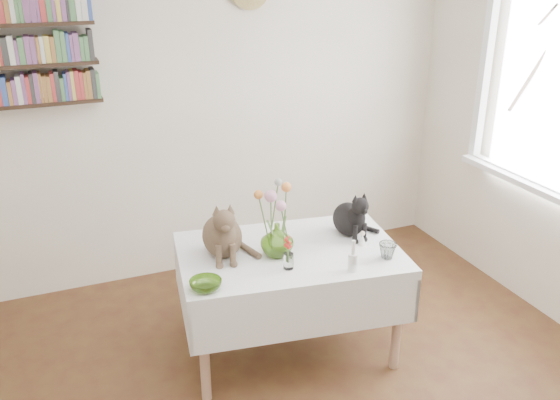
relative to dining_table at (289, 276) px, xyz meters
name	(u,v)px	position (x,y,z in m)	size (l,w,h in m)	color
room	(335,240)	(-0.24, -1.00, 0.74)	(4.08, 4.58, 2.58)	brown
dining_table	(289,276)	(0.00, 0.00, 0.00)	(1.37, 0.98, 0.68)	white
tabby_cat	(222,225)	(-0.37, 0.10, 0.35)	(0.24, 0.31, 0.36)	brown
black_cat	(349,211)	(0.42, 0.07, 0.32)	(0.20, 0.26, 0.30)	black
flower_vase	(277,240)	(-0.09, -0.03, 0.27)	(0.19, 0.19, 0.20)	#8EC147
green_bowl	(206,285)	(-0.56, -0.24, 0.19)	(0.17, 0.17, 0.05)	#8EC147
drinking_glass	(387,251)	(0.47, -0.29, 0.21)	(0.10, 0.10, 0.09)	white
candlestick	(353,261)	(0.22, -0.35, 0.23)	(0.05, 0.05, 0.18)	white
berry_jar	(288,252)	(-0.09, -0.19, 0.27)	(0.06, 0.06, 0.22)	white
porcelain_figurine	(362,239)	(0.42, -0.10, 0.21)	(0.05, 0.05, 0.09)	white
flower_bouquet	(276,198)	(-0.09, -0.01, 0.51)	(0.17, 0.12, 0.39)	#4C7233
bookshelf_unit	(7,31)	(-1.34, 1.16, 1.33)	(1.00, 0.16, 0.91)	black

